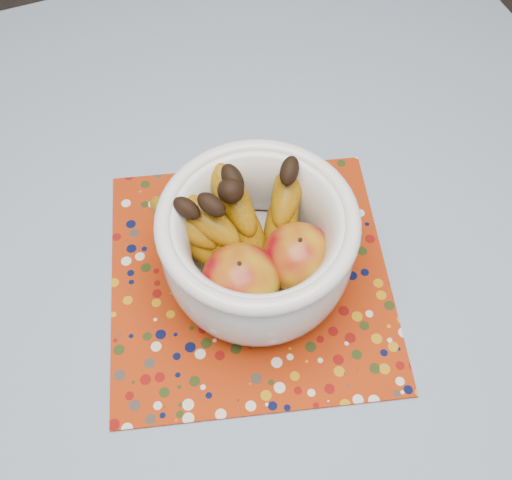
% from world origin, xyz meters
% --- Properties ---
extents(table, '(1.20, 1.20, 0.75)m').
position_xyz_m(table, '(0.00, 0.00, 0.67)').
color(table, brown).
rests_on(table, ground).
extents(tablecloth, '(1.32, 1.32, 0.01)m').
position_xyz_m(tablecloth, '(0.00, 0.00, 0.76)').
color(tablecloth, '#627DA3').
rests_on(tablecloth, table).
extents(placemat, '(0.43, 0.43, 0.00)m').
position_xyz_m(placemat, '(0.06, 0.02, 0.76)').
color(placemat, '#972708').
rests_on(placemat, tablecloth).
extents(fruit_bowl, '(0.27, 0.23, 0.16)m').
position_xyz_m(fruit_bowl, '(0.06, 0.03, 0.84)').
color(fruit_bowl, silver).
rests_on(fruit_bowl, placemat).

